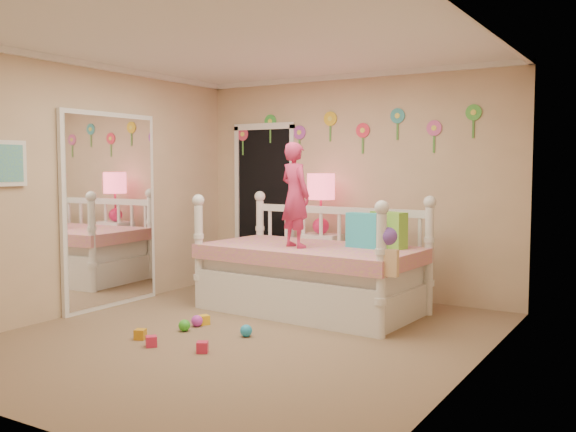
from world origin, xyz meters
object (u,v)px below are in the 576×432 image
Objects in this scene: nightstand at (321,265)px; child at (295,195)px; table_lamp at (321,194)px; daybed at (311,252)px.

child is at bearing -80.73° from nightstand.
child is 1.52× the size of table_lamp.
table_lamp is at bearing -56.02° from child.
child is at bearing -108.52° from daybed.
child reaches higher than daybed.
nightstand is 1.04× the size of table_lamp.
table_lamp is (-0.19, 0.91, -0.03)m from child.
daybed is at bearing -69.41° from table_lamp.
child is 1.46× the size of nightstand.
table_lamp reaches higher than daybed.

